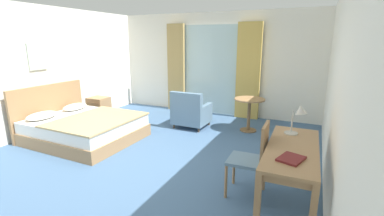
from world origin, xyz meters
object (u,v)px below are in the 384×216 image
Objects in this scene: desk_lamp at (299,114)px; framed_picture at (37,57)px; writing_desk at (292,155)px; round_cafe_table at (249,107)px; desk_chair at (254,156)px; nightstand at (99,107)px; bed at (83,127)px; closed_book at (291,159)px; armchair_by_window at (191,113)px.

desk_lamp is 5.04m from framed_picture.
writing_desk is 2.79m from round_cafe_table.
writing_desk is 0.47m from desk_chair.
round_cafe_table is (-1.08, 2.56, -0.14)m from writing_desk.
framed_picture reaches higher than desk_lamp.
writing_desk reaches higher than nightstand.
desk_lamp is at bearing 37.55° from desk_chair.
nightstand is at bearing -171.32° from round_cafe_table.
writing_desk is (4.77, -2.00, 0.41)m from nightstand.
bed is at bearing -146.20° from round_cafe_table.
writing_desk reaches higher than round_cafe_table.
closed_book is at bearing -87.85° from writing_desk.
framed_picture reaches higher than desk_chair.
bed is 1.37× the size of writing_desk.
writing_desk is 0.38m from closed_book.
desk_chair is 0.76m from desk_lamp.
bed reaches higher than desk_chair.
nightstand is 3.75m from round_cafe_table.
nightstand is 1.29× the size of desk_lamp.
bed is 1.71m from framed_picture.
bed is 4.00m from writing_desk.
desk_lamp is at bearing -18.19° from nightstand.
round_cafe_table is at bearing 112.81° from writing_desk.
bed reaches higher than closed_book.
framed_picture is at bearing -154.05° from round_cafe_table.
desk_chair reaches higher than writing_desk.
armchair_by_window reaches higher than nightstand.
bed is at bearing -135.26° from armchair_by_window.
closed_book is at bearing -69.54° from round_cafe_table.
armchair_by_window is at bearing 30.75° from framed_picture.
writing_desk is 5.13m from framed_picture.
armchair_by_window is 3.36m from framed_picture.
writing_desk is at bearing -67.19° from round_cafe_table.
desk_lamp reaches higher than nightstand.
desk_chair is at bearing -23.91° from nightstand.
closed_book reaches higher than writing_desk.
armchair_by_window is at bearing 130.91° from desk_chair.
writing_desk is at bearing -22.74° from nightstand.
closed_book is 0.38× the size of round_cafe_table.
desk_lamp reaches higher than round_cafe_table.
round_cafe_table reaches higher than nightstand.
writing_desk is 2.79× the size of framed_picture.
round_cafe_table is (3.70, 0.56, 0.27)m from nightstand.
nightstand is 0.73× the size of round_cafe_table.
bed is 2.26m from armchair_by_window.
desk_lamp is (4.79, -1.57, 0.78)m from nightstand.
round_cafe_table is at bearing 117.03° from desk_lamp.
framed_picture reaches higher than bed.
desk_chair is (3.49, -0.58, 0.28)m from bed.
armchair_by_window reaches higher than writing_desk.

